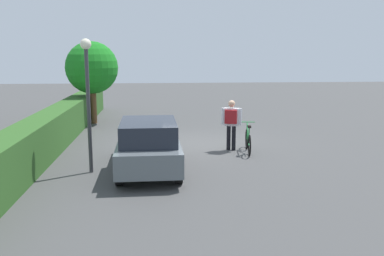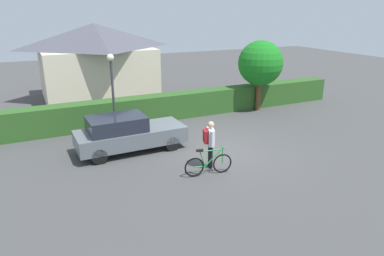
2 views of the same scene
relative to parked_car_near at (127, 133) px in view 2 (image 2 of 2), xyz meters
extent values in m
plane|color=#444444|center=(3.22, -1.66, -0.72)|extent=(60.00, 60.00, 0.00)
cube|color=#2C5721|center=(3.22, 3.26, -0.11)|extent=(19.08, 0.90, 1.23)
cube|color=beige|center=(0.79, 9.14, 0.78)|extent=(6.17, 5.26, 3.00)
pyramid|color=#4C4C56|center=(0.79, 9.14, 2.97)|extent=(6.48, 5.52, 1.39)
cube|color=slate|center=(0.15, 0.00, -0.15)|extent=(4.11, 1.68, 0.59)
cube|color=#1E232D|center=(-0.37, -0.01, 0.42)|extent=(2.10, 1.45, 0.54)
cylinder|color=black|center=(1.52, 0.74, -0.44)|extent=(0.57, 0.19, 0.56)
cylinder|color=black|center=(1.55, -0.69, -0.44)|extent=(0.57, 0.19, 0.56)
cylinder|color=black|center=(-1.26, 0.69, -0.44)|extent=(0.57, 0.19, 0.56)
cylinder|color=black|center=(-1.23, -0.74, -0.44)|extent=(0.57, 0.19, 0.56)
torus|color=black|center=(2.30, -3.20, -0.39)|extent=(0.66, 0.14, 0.66)
torus|color=black|center=(1.33, -3.07, -0.39)|extent=(0.66, 0.14, 0.66)
cylinder|color=#268C3F|center=(2.00, -3.16, -0.13)|extent=(0.63, 0.12, 0.59)
cylinder|color=#268C3F|center=(1.61, -3.10, -0.13)|extent=(0.23, 0.07, 0.56)
cylinder|color=#268C3F|center=(1.88, -3.14, 0.12)|extent=(0.75, 0.13, 0.05)
cylinder|color=#268C3F|center=(1.52, -3.09, -0.40)|extent=(0.37, 0.08, 0.05)
cylinder|color=#268C3F|center=(2.30, -3.20, -0.12)|extent=(0.04, 0.04, 0.54)
cube|color=black|center=(1.51, -3.09, 0.17)|extent=(0.23, 0.13, 0.06)
cylinder|color=#268C3F|center=(2.30, -3.20, 0.18)|extent=(0.09, 0.50, 0.03)
cylinder|color=black|center=(2.18, -2.56, -0.32)|extent=(0.13, 0.13, 0.82)
cylinder|color=black|center=(2.13, -2.72, -0.32)|extent=(0.13, 0.13, 0.82)
cube|color=silver|center=(2.15, -2.64, 0.38)|extent=(0.34, 0.51, 0.58)
sphere|color=tan|center=(2.15, -2.64, 0.81)|extent=(0.22, 0.22, 0.22)
cylinder|color=silver|center=(2.24, -2.37, 0.39)|extent=(0.09, 0.09, 0.55)
cylinder|color=silver|center=(2.06, -2.91, 0.39)|extent=(0.09, 0.09, 0.55)
cube|color=maroon|center=(2.00, -2.59, 0.41)|extent=(0.27, 0.41, 0.44)
cylinder|color=#38383D|center=(-0.07, 1.54, 0.90)|extent=(0.10, 0.10, 3.25)
sphere|color=#F2EDCC|center=(-0.07, 1.54, 2.65)|extent=(0.28, 0.28, 0.28)
cylinder|color=brown|center=(7.91, 2.63, 0.18)|extent=(0.28, 0.28, 1.81)
sphere|color=#1A771E|center=(7.91, 2.63, 1.78)|extent=(2.32, 2.32, 2.32)
camera|label=1|loc=(-10.97, -0.24, 2.43)|focal=38.78mm
camera|label=2|loc=(-3.22, -12.38, 4.46)|focal=33.05mm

